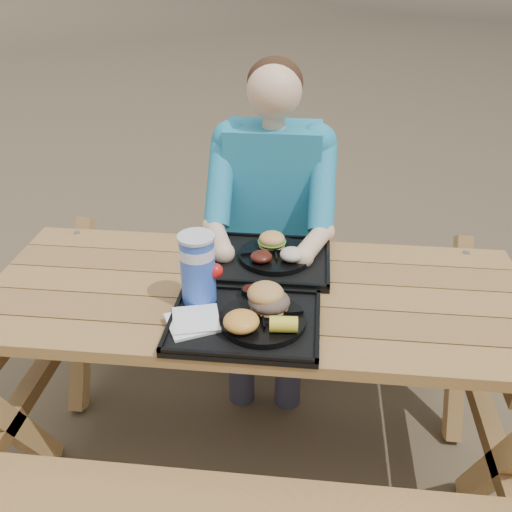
# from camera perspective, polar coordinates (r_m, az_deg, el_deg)

# --- Properties ---
(ground) EXTENTS (60.00, 60.00, 0.00)m
(ground) POSITION_cam_1_polar(r_m,az_deg,el_deg) (2.39, -0.00, -18.67)
(ground) COLOR #999999
(ground) RESTS_ON ground
(picnic_table) EXTENTS (1.80, 1.49, 0.75)m
(picnic_table) POSITION_cam_1_polar(r_m,az_deg,el_deg) (2.13, -0.00, -11.92)
(picnic_table) COLOR #999999
(picnic_table) RESTS_ON ground
(tray_near) EXTENTS (0.45, 0.35, 0.02)m
(tray_near) POSITION_cam_1_polar(r_m,az_deg,el_deg) (1.73, -1.14, -6.74)
(tray_near) COLOR black
(tray_near) RESTS_ON picnic_table
(tray_far) EXTENTS (0.45, 0.35, 0.02)m
(tray_far) POSITION_cam_1_polar(r_m,az_deg,el_deg) (2.04, 1.05, -0.54)
(tray_far) COLOR black
(tray_far) RESTS_ON picnic_table
(plate_near) EXTENTS (0.26, 0.26, 0.02)m
(plate_near) POSITION_cam_1_polar(r_m,az_deg,el_deg) (1.71, 0.67, -6.42)
(plate_near) COLOR black
(plate_near) RESTS_ON tray_near
(plate_far) EXTENTS (0.26, 0.26, 0.02)m
(plate_far) POSITION_cam_1_polar(r_m,az_deg,el_deg) (2.04, 1.92, 0.04)
(plate_far) COLOR black
(plate_far) RESTS_ON tray_far
(napkin_stack) EXTENTS (0.19, 0.19, 0.02)m
(napkin_stack) POSITION_cam_1_polar(r_m,az_deg,el_deg) (1.71, -6.41, -6.55)
(napkin_stack) COLOR white
(napkin_stack) RESTS_ON tray_near
(soda_cup) EXTENTS (0.11, 0.11, 0.22)m
(soda_cup) POSITION_cam_1_polar(r_m,az_deg,el_deg) (1.77, -5.83, -1.39)
(soda_cup) COLOR blue
(soda_cup) RESTS_ON tray_near
(condiment_bbq) EXTENTS (0.06, 0.06, 0.03)m
(condiment_bbq) POSITION_cam_1_polar(r_m,az_deg,el_deg) (1.82, -0.61, -3.69)
(condiment_bbq) COLOR black
(condiment_bbq) RESTS_ON tray_near
(condiment_mustard) EXTENTS (0.05, 0.05, 0.03)m
(condiment_mustard) POSITION_cam_1_polar(r_m,az_deg,el_deg) (1.81, 1.05, -3.97)
(condiment_mustard) COLOR yellow
(condiment_mustard) RESTS_ON tray_near
(sandwich) EXTENTS (0.12, 0.12, 0.12)m
(sandwich) POSITION_cam_1_polar(r_m,az_deg,el_deg) (1.71, 1.34, -3.55)
(sandwich) COLOR #BF8743
(sandwich) RESTS_ON plate_near
(mac_cheese) EXTENTS (0.11, 0.11, 0.05)m
(mac_cheese) POSITION_cam_1_polar(r_m,az_deg,el_deg) (1.64, -1.48, -6.56)
(mac_cheese) COLOR gold
(mac_cheese) RESTS_ON plate_near
(corn_cob) EXTENTS (0.09, 0.09, 0.05)m
(corn_cob) POSITION_cam_1_polar(r_m,az_deg,el_deg) (1.64, 2.78, -6.83)
(corn_cob) COLOR yellow
(corn_cob) RESTS_ON plate_near
(cutlery_far) EXTENTS (0.06, 0.14, 0.01)m
(cutlery_far) POSITION_cam_1_polar(r_m,az_deg,el_deg) (2.07, -3.64, 0.23)
(cutlery_far) COLOR black
(cutlery_far) RESTS_ON tray_far
(burger) EXTENTS (0.10, 0.10, 0.09)m
(burger) POSITION_cam_1_polar(r_m,az_deg,el_deg) (2.06, 1.61, 2.02)
(burger) COLOR #D19549
(burger) RESTS_ON plate_far
(baked_beans) EXTENTS (0.08, 0.08, 0.03)m
(baked_beans) POSITION_cam_1_polar(r_m,az_deg,el_deg) (1.97, 0.53, -0.07)
(baked_beans) COLOR #43150D
(baked_beans) RESTS_ON plate_far
(potato_salad) EXTENTS (0.08, 0.08, 0.05)m
(potato_salad) POSITION_cam_1_polar(r_m,az_deg,el_deg) (1.98, 3.59, 0.16)
(potato_salad) COLOR beige
(potato_salad) RESTS_ON plate_far
(diner) EXTENTS (0.48, 0.84, 1.28)m
(diner) POSITION_cam_1_polar(r_m,az_deg,el_deg) (2.45, 1.62, 1.74)
(diner) COLOR #1CBDC4
(diner) RESTS_ON ground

